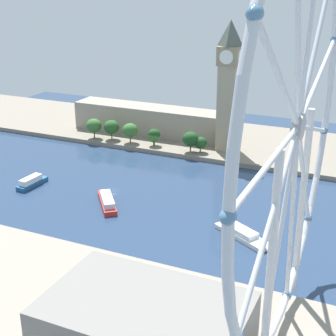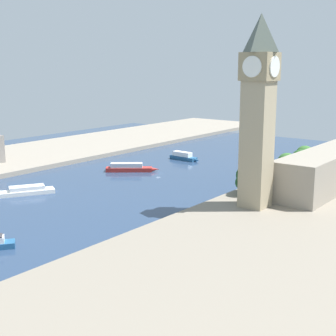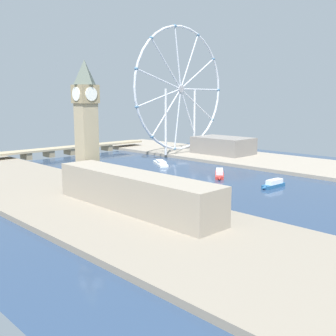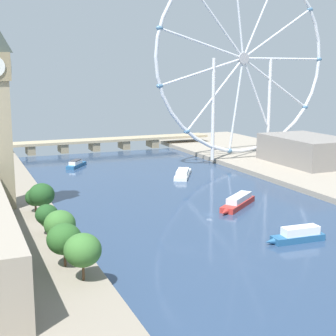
{
  "view_description": "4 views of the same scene",
  "coord_description": "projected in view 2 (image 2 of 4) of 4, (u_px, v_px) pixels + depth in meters",
  "views": [
    {
      "loc": [
        229.27,
        137.68,
        114.52
      ],
      "look_at": [
        1.7,
        34.17,
        19.35
      ],
      "focal_mm": 54.83,
      "sensor_mm": 36.0,
      "label": 1
    },
    {
      "loc": [
        -186.69,
        231.05,
        66.17
      ],
      "look_at": [
        -18.28,
        13.64,
        8.14
      ],
      "focal_mm": 52.22,
      "sensor_mm": 36.0,
      "label": 2
    },
    {
      "loc": [
        -235.7,
        -193.77,
        62.67
      ],
      "look_at": [
        -23.31,
        23.62,
        10.0
      ],
      "focal_mm": 42.95,
      "sensor_mm": 36.0,
      "label": 3
    },
    {
      "loc": [
        -101.75,
        -195.71,
        63.08
      ],
      "look_at": [
        6.05,
        63.24,
        9.86
      ],
      "focal_mm": 53.84,
      "sensor_mm": 36.0,
      "label": 4
    }
  ],
  "objects": [
    {
      "name": "ground_plane",
      "position": [
        158.0,
        173.0,
        304.25
      ],
      "size": [
        388.52,
        388.52,
        0.0
      ],
      "primitive_type": "plane",
      "color": "navy"
    },
    {
      "name": "riverbank_left",
      "position": [
        332.0,
        200.0,
        238.47
      ],
      "size": [
        90.0,
        520.0,
        3.0
      ],
      "primitive_type": "cube",
      "color": "gray",
      "rests_on": "ground_plane"
    },
    {
      "name": "riverbank_right",
      "position": [
        46.0,
        152.0,
        369.41
      ],
      "size": [
        90.0,
        520.0,
        3.0
      ],
      "primitive_type": "cube",
      "color": "gray",
      "rests_on": "ground_plane"
    },
    {
      "name": "clock_tower",
      "position": [
        258.0,
        109.0,
        213.93
      ],
      "size": [
        14.52,
        14.52,
        84.76
      ],
      "color": "tan",
      "rests_on": "riverbank_left"
    },
    {
      "name": "parliament_block",
      "position": [
        335.0,
        166.0,
        263.5
      ],
      "size": [
        22.0,
        114.5,
        19.79
      ],
      "primitive_type": "cube",
      "color": "gray",
      "rests_on": "riverbank_left"
    },
    {
      "name": "tree_row_embankment",
      "position": [
        282.0,
        164.0,
        274.58
      ],
      "size": [
        13.88,
        90.95,
        14.22
      ],
      "color": "#513823",
      "rests_on": "riverbank_left"
    },
    {
      "name": "tour_boat_0",
      "position": [
        129.0,
        168.0,
        309.89
      ],
      "size": [
        29.48,
        24.74,
        5.41
      ],
      "rotation": [
        0.0,
        0.0,
        3.81
      ],
      "color": "#B22D28",
      "rests_on": "ground_plane"
    },
    {
      "name": "tour_boat_1",
      "position": [
        24.0,
        191.0,
        254.61
      ],
      "size": [
        22.5,
        33.89,
        4.43
      ],
      "rotation": [
        0.0,
        0.0,
        1.05
      ],
      "color": "white",
      "rests_on": "ground_plane"
    },
    {
      "name": "tour_boat_2",
      "position": [
        184.0,
        156.0,
        347.65
      ],
      "size": [
        24.56,
        6.99,
        5.73
      ],
      "rotation": [
        0.0,
        0.0,
        3.09
      ],
      "color": "#235684",
      "rests_on": "ground_plane"
    }
  ]
}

